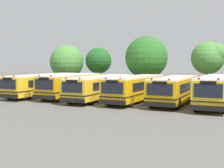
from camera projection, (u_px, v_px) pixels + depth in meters
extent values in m
plane|color=#595651|center=(118.00, 100.00, 31.06)|extent=(160.00, 160.00, 0.00)
cube|color=yellow|center=(44.00, 84.00, 35.04)|extent=(2.55, 11.27, 1.94)
cube|color=white|center=(44.00, 75.00, 34.96)|extent=(2.50, 11.05, 0.12)
cube|color=black|center=(7.00, 96.00, 29.93)|extent=(2.49, 0.18, 0.36)
cube|color=black|center=(7.00, 84.00, 29.90)|extent=(2.00, 0.08, 0.93)
cube|color=black|center=(55.00, 81.00, 34.77)|extent=(0.13, 8.78, 0.70)
cube|color=black|center=(37.00, 81.00, 35.80)|extent=(0.13, 8.78, 0.70)
cube|color=black|center=(44.00, 88.00, 35.06)|extent=(2.57, 11.39, 0.10)
sphere|color=red|center=(14.00, 76.00, 29.72)|extent=(0.18, 0.18, 0.18)
sphere|color=red|center=(3.00, 76.00, 30.27)|extent=(0.18, 0.18, 0.18)
cube|color=black|center=(7.00, 79.00, 29.85)|extent=(1.10, 0.09, 0.24)
cylinder|color=black|center=(27.00, 95.00, 30.82)|extent=(0.29, 1.00, 1.00)
cylinder|color=black|center=(10.00, 95.00, 31.72)|extent=(0.29, 1.00, 1.00)
cylinder|color=black|center=(70.00, 89.00, 38.11)|extent=(0.29, 1.00, 1.00)
cylinder|color=black|center=(56.00, 88.00, 39.01)|extent=(0.29, 1.00, 1.00)
cube|color=#EAA80C|center=(71.00, 85.00, 33.33)|extent=(2.59, 9.45, 2.01)
cube|color=white|center=(71.00, 75.00, 33.25)|extent=(2.54, 9.26, 0.12)
cube|color=black|center=(44.00, 97.00, 29.05)|extent=(2.53, 0.19, 0.36)
cube|color=black|center=(44.00, 84.00, 29.01)|extent=(2.03, 0.08, 0.96)
cube|color=black|center=(83.00, 82.00, 33.06)|extent=(0.13, 7.35, 0.72)
cube|color=black|center=(63.00, 81.00, 34.10)|extent=(0.13, 7.35, 0.72)
cube|color=black|center=(71.00, 89.00, 33.36)|extent=(2.62, 9.55, 0.10)
sphere|color=red|center=(51.00, 76.00, 28.83)|extent=(0.18, 0.18, 0.18)
sphere|color=red|center=(39.00, 76.00, 29.39)|extent=(0.18, 0.18, 0.18)
cube|color=black|center=(44.00, 79.00, 28.96)|extent=(1.11, 0.09, 0.24)
cylinder|color=black|center=(63.00, 97.00, 29.93)|extent=(0.29, 1.00, 1.00)
cylinder|color=black|center=(44.00, 95.00, 30.84)|extent=(0.29, 1.00, 1.00)
cylinder|color=black|center=(93.00, 91.00, 35.57)|extent=(0.29, 1.00, 1.00)
cylinder|color=black|center=(77.00, 90.00, 36.48)|extent=(0.29, 1.00, 1.00)
cube|color=yellow|center=(100.00, 87.00, 31.60)|extent=(2.64, 10.87, 1.91)
cube|color=white|center=(100.00, 77.00, 31.53)|extent=(2.59, 10.66, 0.12)
cube|color=black|center=(72.00, 100.00, 26.67)|extent=(2.50, 0.20, 0.36)
cube|color=black|center=(72.00, 87.00, 26.64)|extent=(2.01, 0.10, 0.92)
cube|color=black|center=(113.00, 84.00, 31.34)|extent=(0.19, 8.45, 0.69)
cube|color=black|center=(91.00, 83.00, 32.37)|extent=(0.19, 8.45, 0.69)
cube|color=black|center=(100.00, 90.00, 31.63)|extent=(2.67, 10.98, 0.10)
sphere|color=red|center=(80.00, 78.00, 26.46)|extent=(0.18, 0.18, 0.18)
sphere|color=red|center=(66.00, 78.00, 27.01)|extent=(0.18, 0.18, 0.18)
cube|color=black|center=(72.00, 81.00, 26.59)|extent=(1.11, 0.10, 0.24)
cylinder|color=black|center=(91.00, 99.00, 27.56)|extent=(0.30, 1.00, 1.00)
cylinder|color=black|center=(70.00, 98.00, 28.46)|extent=(0.30, 1.00, 1.00)
cylinder|color=black|center=(124.00, 92.00, 34.50)|extent=(0.30, 1.00, 1.00)
cylinder|color=black|center=(106.00, 91.00, 35.39)|extent=(0.30, 1.00, 1.00)
cube|color=#EAA80C|center=(136.00, 88.00, 29.98)|extent=(2.57, 10.18, 1.97)
cube|color=white|center=(136.00, 77.00, 29.90)|extent=(2.52, 9.97, 0.12)
cube|color=black|center=(112.00, 102.00, 25.44)|extent=(2.45, 0.20, 0.36)
cube|color=black|center=(112.00, 88.00, 25.40)|extent=(1.97, 0.09, 0.94)
cube|color=black|center=(149.00, 85.00, 29.69)|extent=(0.18, 7.91, 0.71)
cube|color=black|center=(125.00, 84.00, 30.76)|extent=(0.18, 7.91, 0.71)
cube|color=black|center=(136.00, 92.00, 30.01)|extent=(2.60, 10.28, 0.10)
sphere|color=red|center=(120.00, 78.00, 25.21)|extent=(0.18, 0.18, 0.18)
sphere|color=red|center=(106.00, 78.00, 25.79)|extent=(0.18, 0.18, 0.18)
cube|color=black|center=(112.00, 82.00, 25.36)|extent=(1.08, 0.10, 0.24)
cylinder|color=black|center=(131.00, 101.00, 26.29)|extent=(0.30, 1.00, 1.00)
cylinder|color=black|center=(108.00, 100.00, 27.23)|extent=(0.30, 1.00, 1.00)
cylinder|color=black|center=(157.00, 94.00, 32.49)|extent=(0.30, 1.00, 1.00)
cylinder|color=black|center=(138.00, 93.00, 33.43)|extent=(0.30, 1.00, 1.00)
cube|color=#EAA80C|center=(174.00, 89.00, 28.40)|extent=(2.56, 9.40, 1.96)
cube|color=white|center=(175.00, 78.00, 28.32)|extent=(2.51, 9.21, 0.12)
cube|color=black|center=(159.00, 104.00, 24.15)|extent=(2.57, 0.17, 0.36)
cube|color=black|center=(160.00, 90.00, 24.11)|extent=(2.07, 0.07, 0.94)
cube|color=black|center=(189.00, 86.00, 28.10)|extent=(0.07, 7.32, 0.70)
cube|color=black|center=(162.00, 85.00, 29.19)|extent=(0.07, 7.32, 0.70)
cube|color=black|center=(174.00, 94.00, 28.42)|extent=(2.58, 9.49, 0.10)
sphere|color=red|center=(169.00, 80.00, 23.92)|extent=(0.18, 0.18, 0.18)
sphere|color=red|center=(152.00, 79.00, 24.50)|extent=(0.18, 0.18, 0.18)
cube|color=black|center=(160.00, 83.00, 24.06)|extent=(1.13, 0.08, 0.24)
cylinder|color=black|center=(178.00, 103.00, 25.00)|extent=(0.28, 1.00, 1.00)
cylinder|color=black|center=(151.00, 102.00, 25.95)|extent=(0.28, 1.00, 1.00)
cylinder|color=black|center=(193.00, 96.00, 30.60)|extent=(0.28, 1.00, 1.00)
cylinder|color=black|center=(170.00, 95.00, 31.54)|extent=(0.28, 1.00, 1.00)
cube|color=yellow|center=(216.00, 90.00, 26.95)|extent=(2.66, 10.52, 2.10)
cube|color=white|center=(216.00, 77.00, 26.87)|extent=(2.61, 10.31, 0.12)
cube|color=black|center=(208.00, 108.00, 22.18)|extent=(2.48, 0.22, 0.36)
cube|color=black|center=(208.00, 91.00, 22.14)|extent=(1.99, 0.10, 1.01)
cube|color=black|center=(202.00, 85.00, 27.70)|extent=(0.22, 8.16, 0.75)
cube|color=black|center=(216.00, 95.00, 26.98)|extent=(2.69, 10.62, 0.10)
sphere|color=red|center=(218.00, 79.00, 21.96)|extent=(0.18, 0.18, 0.18)
sphere|color=red|center=(199.00, 79.00, 22.50)|extent=(0.18, 0.18, 0.18)
cube|color=black|center=(208.00, 83.00, 22.09)|extent=(1.09, 0.10, 0.24)
cylinder|color=black|center=(195.00, 105.00, 23.96)|extent=(0.30, 1.01, 1.00)
cylinder|color=black|center=(208.00, 96.00, 30.58)|extent=(0.30, 1.01, 1.00)
cylinder|color=#4C3823|center=(67.00, 82.00, 43.79)|extent=(0.30, 0.30, 2.03)
sphere|color=#478438|center=(67.00, 62.00, 43.59)|extent=(4.68, 4.68, 4.68)
sphere|color=#478438|center=(64.00, 60.00, 43.79)|extent=(2.76, 2.76, 2.76)
cylinder|color=#4C3823|center=(99.00, 80.00, 42.71)|extent=(0.43, 0.43, 2.64)
sphere|color=#1E561E|center=(99.00, 61.00, 42.52)|extent=(3.54, 3.54, 3.54)
sphere|color=#1E561E|center=(97.00, 58.00, 42.96)|extent=(2.00, 2.00, 2.00)
cylinder|color=#4C3823|center=(146.00, 83.00, 38.51)|extent=(0.48, 0.48, 2.39)
sphere|color=#286623|center=(146.00, 57.00, 38.29)|extent=(5.20, 5.20, 5.20)
sphere|color=#286623|center=(142.00, 55.00, 38.83)|extent=(3.68, 3.68, 3.68)
cylinder|color=#4C3823|center=(207.00, 83.00, 35.86)|extent=(0.31, 0.31, 2.84)
sphere|color=#478438|center=(208.00, 58.00, 35.65)|extent=(3.75, 3.75, 3.75)
sphere|color=#478438|center=(215.00, 54.00, 35.19)|extent=(2.47, 2.47, 2.47)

